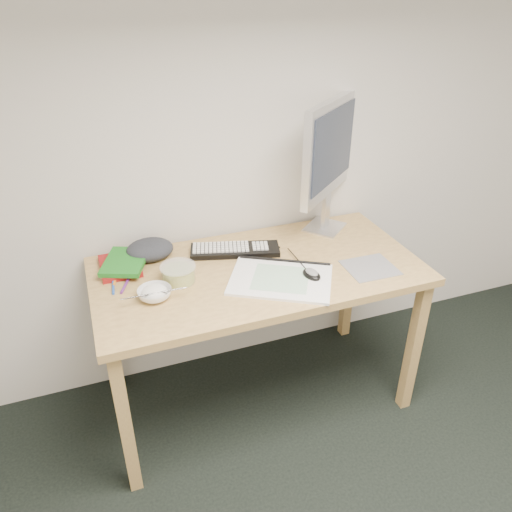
{
  "coord_description": "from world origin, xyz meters",
  "views": [
    {
      "loc": [
        -0.96,
        -0.29,
        1.86
      ],
      "look_at": [
        -0.34,
        1.4,
        0.83
      ],
      "focal_mm": 35.0,
      "sensor_mm": 36.0,
      "label": 1
    }
  ],
  "objects": [
    {
      "name": "desk",
      "position": [
        -0.32,
        1.43,
        0.67
      ],
      "size": [
        1.4,
        0.7,
        0.75
      ],
      "color": "tan",
      "rests_on": "ground"
    },
    {
      "name": "mousepad",
      "position": [
        0.13,
        1.26,
        0.75
      ],
      "size": [
        0.21,
        0.2,
        0.0
      ],
      "primitive_type": "cube",
      "rotation": [
        0.0,
        0.0,
        -0.02
      ],
      "color": "slate",
      "rests_on": "desk"
    },
    {
      "name": "sketchpad",
      "position": [
        -0.27,
        1.3,
        0.76
      ],
      "size": [
        0.5,
        0.46,
        0.01
      ],
      "primitive_type": "cube",
      "rotation": [
        0.0,
        0.0,
        -0.52
      ],
      "color": "white",
      "rests_on": "desk"
    },
    {
      "name": "keyboard",
      "position": [
        -0.37,
        1.59,
        0.76
      ],
      "size": [
        0.42,
        0.23,
        0.02
      ],
      "primitive_type": "cube",
      "rotation": [
        0.0,
        0.0,
        -0.27
      ],
      "color": "black",
      "rests_on": "desk"
    },
    {
      "name": "monitor",
      "position": [
        0.12,
        1.68,
        1.14
      ],
      "size": [
        0.43,
        0.38,
        0.63
      ],
      "rotation": [
        0.0,
        0.0,
        0.71
      ],
      "color": "silver",
      "rests_on": "desk"
    },
    {
      "name": "mouse",
      "position": [
        -0.14,
        1.28,
        0.78
      ],
      "size": [
        0.08,
        0.11,
        0.03
      ],
      "primitive_type": "ellipsoid",
      "rotation": [
        0.0,
        0.0,
        0.18
      ],
      "color": "black",
      "rests_on": "sketchpad"
    },
    {
      "name": "rice_bowl",
      "position": [
        -0.78,
        1.35,
        0.77
      ],
      "size": [
        0.14,
        0.14,
        0.04
      ],
      "primitive_type": "imported",
      "rotation": [
        0.0,
        0.0,
        -0.07
      ],
      "color": "white",
      "rests_on": "desk"
    },
    {
      "name": "chopsticks",
      "position": [
        -0.78,
        1.32,
        0.79
      ],
      "size": [
        0.24,
        0.02,
        0.02
      ],
      "primitive_type": "cylinder",
      "rotation": [
        0.0,
        1.57,
        -0.01
      ],
      "color": "#A9A9AB",
      "rests_on": "rice_bowl"
    },
    {
      "name": "fruit_tub",
      "position": [
        -0.66,
        1.44,
        0.79
      ],
      "size": [
        0.17,
        0.17,
        0.07
      ],
      "primitive_type": "cylinder",
      "rotation": [
        0.0,
        0.0,
        0.18
      ],
      "color": "#E7D951",
      "rests_on": "desk"
    },
    {
      "name": "book_red",
      "position": [
        -0.88,
        1.63,
        0.76
      ],
      "size": [
        0.16,
        0.22,
        0.02
      ],
      "primitive_type": "cube",
      "rotation": [
        0.0,
        0.0,
        0.0
      ],
      "color": "maroon",
      "rests_on": "desk"
    },
    {
      "name": "book_green",
      "position": [
        -0.86,
        1.62,
        0.78
      ],
      "size": [
        0.24,
        0.27,
        0.02
      ],
      "primitive_type": "cube",
      "rotation": [
        0.0,
        0.0,
        -0.38
      ],
      "color": "#1B6E1C",
      "rests_on": "book_red"
    },
    {
      "name": "cloth_lump",
      "position": [
        -0.74,
        1.69,
        0.79
      ],
      "size": [
        0.2,
        0.17,
        0.07
      ],
      "primitive_type": "ellipsoid",
      "rotation": [
        0.0,
        0.0,
        -0.18
      ],
      "color": "#272A2E",
      "rests_on": "desk"
    },
    {
      "name": "pencil_pink",
      "position": [
        -0.33,
        1.53,
        0.75
      ],
      "size": [
        0.16,
        0.04,
        0.01
      ],
      "primitive_type": "cylinder",
      "rotation": [
        0.0,
        1.57,
        -0.2
      ],
      "color": "pink",
      "rests_on": "desk"
    },
    {
      "name": "pencil_tan",
      "position": [
        -0.32,
        1.51,
        0.75
      ],
      "size": [
        0.16,
        0.14,
        0.01
      ],
      "primitive_type": "cylinder",
      "rotation": [
        0.0,
        1.57,
        -0.73
      ],
      "color": "tan",
      "rests_on": "desk"
    },
    {
      "name": "pencil_black",
      "position": [
        -0.26,
        1.53,
        0.75
      ],
      "size": [
        0.19,
        0.07,
        0.01
      ],
      "primitive_type": "cylinder",
      "rotation": [
        0.0,
        1.57,
        0.31
      ],
      "color": "black",
      "rests_on": "desk"
    },
    {
      "name": "marker_blue",
      "position": [
        -0.92,
        1.49,
        0.76
      ],
      "size": [
        0.02,
        0.12,
        0.01
      ],
      "primitive_type": "cylinder",
      "rotation": [
        0.0,
        1.57,
        1.47
      ],
      "color": "blue",
      "rests_on": "desk"
    },
    {
      "name": "marker_orange",
      "position": [
        -0.91,
        1.55,
        0.76
      ],
      "size": [
        0.05,
        0.12,
        0.01
      ],
      "primitive_type": "cylinder",
      "rotation": [
        0.0,
        1.57,
        1.27
      ],
      "color": "orange",
      "rests_on": "desk"
    },
    {
      "name": "marker_purple",
      "position": [
        -0.88,
        1.48,
        0.76
      ],
      "size": [
        0.06,
        0.11,
        0.01
      ],
      "primitive_type": "cylinder",
      "rotation": [
        0.0,
        1.57,
        1.16
      ],
      "color": "#5F227D",
      "rests_on": "desk"
    }
  ]
}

